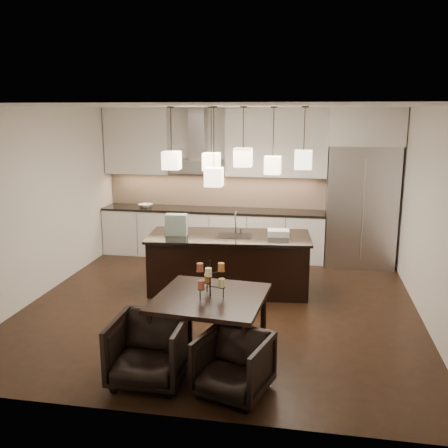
% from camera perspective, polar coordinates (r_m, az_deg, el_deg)
% --- Properties ---
extents(floor, '(5.50, 5.50, 0.02)m').
position_cam_1_polar(floor, '(7.31, -0.28, -9.24)').
color(floor, black).
rests_on(floor, ground).
extents(ceiling, '(5.50, 5.50, 0.02)m').
position_cam_1_polar(ceiling, '(6.78, -0.31, 13.43)').
color(ceiling, white).
rests_on(ceiling, wall_back).
extents(wall_back, '(5.50, 0.02, 2.80)m').
position_cam_1_polar(wall_back, '(9.60, 2.70, 4.79)').
color(wall_back, silver).
rests_on(wall_back, ground).
extents(wall_front, '(5.50, 0.02, 2.80)m').
position_cam_1_polar(wall_front, '(4.31, -6.97, -5.33)').
color(wall_front, silver).
rests_on(wall_front, ground).
extents(wall_left, '(0.02, 5.50, 2.80)m').
position_cam_1_polar(wall_left, '(7.88, -20.45, 2.24)').
color(wall_left, silver).
rests_on(wall_left, ground).
extents(wall_right, '(0.02, 5.50, 2.80)m').
position_cam_1_polar(wall_right, '(6.97, 22.63, 0.76)').
color(wall_right, silver).
rests_on(wall_right, ground).
extents(refrigerator, '(1.20, 0.72, 2.15)m').
position_cam_1_polar(refrigerator, '(9.24, 15.39, 1.98)').
color(refrigerator, '#B7B7BA').
rests_on(refrigerator, floor).
extents(fridge_panel, '(1.26, 0.72, 0.65)m').
position_cam_1_polar(fridge_panel, '(9.09, 15.91, 10.68)').
color(fridge_panel, silver).
rests_on(fridge_panel, refrigerator).
extents(lower_cabinets, '(4.21, 0.62, 0.88)m').
position_cam_1_polar(lower_cabinets, '(9.56, -1.34, -1.10)').
color(lower_cabinets, silver).
rests_on(lower_cabinets, floor).
extents(countertop, '(4.21, 0.66, 0.04)m').
position_cam_1_polar(countertop, '(9.46, -1.35, 1.61)').
color(countertop, black).
rests_on(countertop, lower_cabinets).
extents(backsplash, '(4.21, 0.02, 0.63)m').
position_cam_1_polar(backsplash, '(9.70, -1.01, 3.89)').
color(backsplash, beige).
rests_on(backsplash, countertop).
extents(upper_cab_left, '(1.25, 0.35, 1.25)m').
position_cam_1_polar(upper_cab_left, '(9.84, -9.81, 9.34)').
color(upper_cab_left, silver).
rests_on(upper_cab_left, wall_back).
extents(upper_cab_right, '(1.85, 0.35, 1.25)m').
position_cam_1_polar(upper_cab_right, '(9.28, 6.02, 9.26)').
color(upper_cab_right, silver).
rests_on(upper_cab_right, wall_back).
extents(hood_canopy, '(0.90, 0.52, 0.24)m').
position_cam_1_polar(hood_canopy, '(9.45, -3.11, 6.61)').
color(hood_canopy, '#B7B7BA').
rests_on(hood_canopy, wall_back).
extents(hood_chimney, '(0.30, 0.28, 0.96)m').
position_cam_1_polar(hood_chimney, '(9.51, -3.00, 10.27)').
color(hood_chimney, '#B7B7BA').
rests_on(hood_chimney, hood_canopy).
extents(fruit_bowl, '(0.33, 0.33, 0.06)m').
position_cam_1_polar(fruit_bowl, '(9.75, -8.95, 2.09)').
color(fruit_bowl, silver).
rests_on(fruit_bowl, countertop).
extents(island_body, '(2.47, 1.17, 0.84)m').
position_cam_1_polar(island_body, '(7.75, 0.58, -4.59)').
color(island_body, black).
rests_on(island_body, floor).
extents(island_top, '(2.55, 1.25, 0.04)m').
position_cam_1_polar(island_top, '(7.63, 0.58, -1.44)').
color(island_top, black).
rests_on(island_top, island_body).
extents(faucet, '(0.12, 0.24, 0.36)m').
position_cam_1_polar(faucet, '(7.67, 1.35, 0.18)').
color(faucet, silver).
rests_on(faucet, island_top).
extents(tote_bag, '(0.34, 0.20, 0.32)m').
position_cam_1_polar(tote_bag, '(7.64, -5.45, -0.07)').
color(tote_bag, '#1F4C2F').
rests_on(tote_bag, island_top).
extents(food_container, '(0.34, 0.26, 0.10)m').
position_cam_1_polar(food_container, '(7.61, 6.23, -1.02)').
color(food_container, silver).
rests_on(food_container, island_top).
extents(dining_table, '(1.29, 1.29, 0.71)m').
position_cam_1_polar(dining_table, '(5.77, -1.57, -11.54)').
color(dining_table, black).
rests_on(dining_table, floor).
extents(candelabra, '(0.37, 0.37, 0.42)m').
position_cam_1_polar(candelabra, '(5.56, -1.60, -6.23)').
color(candelabra, black).
rests_on(candelabra, dining_table).
extents(candle_a, '(0.08, 0.08, 0.09)m').
position_cam_1_polar(candle_a, '(5.54, -0.27, -6.74)').
color(candle_a, '#E8E496').
rests_on(candle_a, candelabra).
extents(candle_b, '(0.08, 0.08, 0.09)m').
position_cam_1_polar(candle_b, '(5.70, -1.91, -6.19)').
color(candle_b, '#C67733').
rests_on(candle_b, candelabra).
extents(candle_c, '(0.08, 0.08, 0.09)m').
position_cam_1_polar(candle_c, '(5.49, -2.61, -6.93)').
color(candle_c, '#984C35').
rests_on(candle_c, candelabra).
extents(candle_d, '(0.08, 0.08, 0.09)m').
position_cam_1_polar(candle_d, '(5.58, -0.32, -4.95)').
color(candle_d, '#C67733').
rests_on(candle_d, candelabra).
extents(candle_e, '(0.08, 0.08, 0.09)m').
position_cam_1_polar(candle_e, '(5.58, -2.77, -4.96)').
color(candle_e, '#984C35').
rests_on(candle_e, candelabra).
extents(candle_f, '(0.08, 0.08, 0.09)m').
position_cam_1_polar(candle_f, '(5.41, -1.79, -5.53)').
color(candle_f, '#E8E496').
rests_on(candle_f, candelabra).
extents(armchair_left, '(0.74, 0.76, 0.69)m').
position_cam_1_polar(armchair_left, '(5.31, -8.58, -14.06)').
color(armchair_left, black).
rests_on(armchair_left, floor).
extents(armchair_right, '(0.82, 0.83, 0.61)m').
position_cam_1_polar(armchair_right, '(5.07, 1.07, -15.79)').
color(armchair_right, black).
rests_on(armchair_right, floor).
extents(pendant_a, '(0.24, 0.24, 0.26)m').
position_cam_1_polar(pendant_a, '(7.37, -6.01, 7.24)').
color(pendant_a, beige).
rests_on(pendant_a, ceiling).
extents(pendant_b, '(0.24, 0.24, 0.26)m').
position_cam_1_polar(pendant_b, '(7.60, -1.45, 7.15)').
color(pendant_b, beige).
rests_on(pendant_b, ceiling).
extents(pendant_c, '(0.24, 0.24, 0.26)m').
position_cam_1_polar(pendant_c, '(7.07, 2.19, 7.62)').
color(pendant_c, beige).
rests_on(pendant_c, ceiling).
extents(pendant_d, '(0.24, 0.24, 0.26)m').
position_cam_1_polar(pendant_d, '(7.46, 5.60, 6.71)').
color(pendant_d, beige).
rests_on(pendant_d, ceiling).
extents(pendant_e, '(0.24, 0.24, 0.26)m').
position_cam_1_polar(pendant_e, '(7.10, 9.06, 7.26)').
color(pendant_e, beige).
rests_on(pendant_e, ceiling).
extents(pendant_f, '(0.24, 0.24, 0.26)m').
position_cam_1_polar(pendant_f, '(7.03, -1.15, 5.39)').
color(pendant_f, beige).
rests_on(pendant_f, ceiling).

